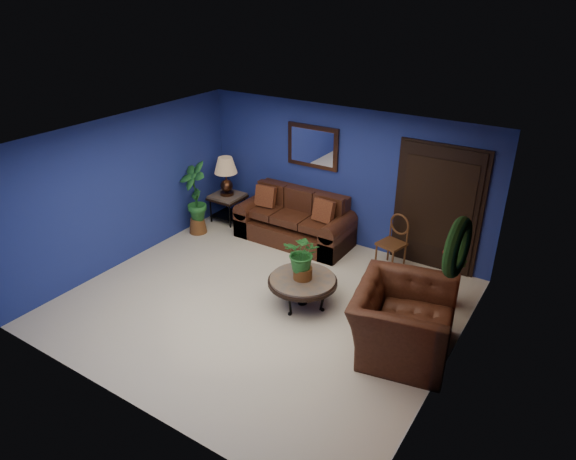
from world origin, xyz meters
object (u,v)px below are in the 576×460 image
Objects in this scene: end_table at (227,201)px; coffee_table at (303,281)px; sofa at (296,224)px; side_chair at (394,238)px; armchair at (403,321)px; table_lamp at (226,172)px.

coffee_table is at bearing -31.66° from end_table.
end_table is (-1.60, -0.03, 0.11)m from sofa.
side_chair reaches higher than armchair.
coffee_table is 1.65m from armchair.
armchair is at bearing -23.64° from table_lamp.
table_lamp reaches higher than end_table.
armchair is at bearing -34.81° from sofa.
side_chair reaches higher than end_table.
side_chair reaches higher than coffee_table.
armchair is (4.45, -1.95, -0.59)m from table_lamp.
table_lamp reaches higher than sofa.
sofa is 3.47m from armchair.
sofa is 2.14m from coffee_table.
sofa is 1.92m from side_chair.
end_table is 0.61m from table_lamp.
coffee_table is (1.21, -1.77, 0.07)m from sofa.
sofa is 2.06× the size of coffee_table.
armchair is at bearing -50.51° from side_chair.
end_table is at bearing 0.00° from table_lamp.
side_chair is at bearing 1.09° from end_table.
armchair is at bearing -7.37° from coffee_table.
side_chair is (3.51, 0.07, 0.10)m from end_table.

